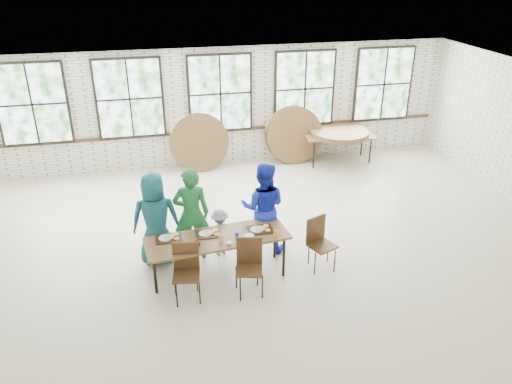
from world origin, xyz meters
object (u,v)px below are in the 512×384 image
dining_table (218,240)px  storage_table (339,137)px  chair_near_left (186,267)px  chair_near_right (249,261)px

dining_table → storage_table: same height
dining_table → chair_near_left: chair_near_left is taller
chair_near_left → chair_near_right: same height
storage_table → dining_table: bearing=-126.9°
dining_table → chair_near_left: bearing=-146.3°
dining_table → storage_table: size_ratio=1.33×
chair_near_left → chair_near_right: bearing=5.1°
chair_near_left → storage_table: bearing=56.4°
dining_table → chair_near_right: 0.71m
chair_near_right → storage_table: size_ratio=0.51×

